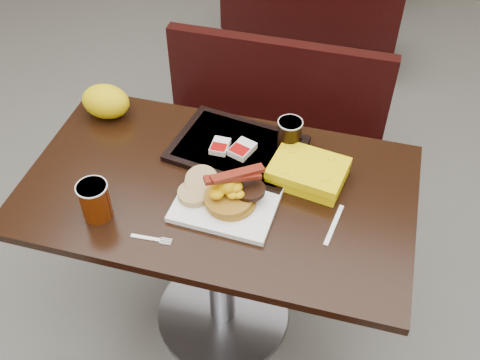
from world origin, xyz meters
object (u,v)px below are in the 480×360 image
(table_near, at_px, (221,259))
(platter, at_px, (226,204))
(coffee_cup_near, at_px, (95,201))
(hashbrown_sleeve_left, at_px, (220,146))
(bench_near_n, at_px, (266,137))
(bench_far_s, at_px, (313,7))
(pancake_stack, at_px, (231,199))
(hashbrown_sleeve_right, at_px, (242,149))
(knife, at_px, (334,225))
(tray, at_px, (237,148))
(paper_bag, at_px, (106,101))
(clamshell, at_px, (308,172))
(fork, at_px, (146,238))
(coffee_cup_far, at_px, (289,134))

(table_near, distance_m, platter, 0.39)
(coffee_cup_near, distance_m, hashbrown_sleeve_left, 0.44)
(bench_near_n, xyz_separation_m, hashbrown_sleeve_left, (-0.04, -0.55, 0.42))
(bench_far_s, distance_m, platter, 2.01)
(pancake_stack, bearing_deg, hashbrown_sleeve_right, 96.32)
(knife, relative_size, hashbrown_sleeve_left, 2.19)
(tray, xyz_separation_m, paper_bag, (-0.49, 0.06, 0.05))
(tray, distance_m, hashbrown_sleeve_right, 0.04)
(pancake_stack, xyz_separation_m, coffee_cup_near, (-0.37, -0.13, 0.03))
(bench_near_n, height_order, clamshell, clamshell)
(coffee_cup_near, height_order, fork, coffee_cup_near)
(pancake_stack, relative_size, tray, 0.37)
(platter, relative_size, knife, 1.83)
(pancake_stack, height_order, tray, pancake_stack)
(table_near, xyz_separation_m, bench_far_s, (0.00, 1.90, -0.02))
(pancake_stack, xyz_separation_m, hashbrown_sleeve_left, (-0.10, 0.22, -0.00))
(table_near, relative_size, coffee_cup_far, 11.66)
(bench_near_n, bearing_deg, paper_bag, -135.30)
(bench_far_s, relative_size, tray, 2.45)
(bench_near_n, distance_m, knife, 0.93)
(table_near, relative_size, hashbrown_sleeve_right, 14.26)
(bench_far_s, height_order, paper_bag, paper_bag)
(knife, distance_m, tray, 0.42)
(coffee_cup_far, bearing_deg, knife, -55.24)
(clamshell, bearing_deg, bench_near_n, 122.65)
(platter, distance_m, coffee_cup_far, 0.32)
(bench_far_s, bearing_deg, coffee_cup_far, -84.05)
(tray, bearing_deg, table_near, -85.86)
(coffee_cup_far, bearing_deg, bench_near_n, 109.90)
(bench_far_s, relative_size, clamshell, 4.43)
(paper_bag, bearing_deg, bench_far_s, 74.19)
(bench_near_n, bearing_deg, knife, -64.23)
(fork, bearing_deg, hashbrown_sleeve_left, 72.22)
(hashbrown_sleeve_left, bearing_deg, platter, -69.38)
(platter, xyz_separation_m, tray, (-0.03, 0.24, 0.00))
(bench_far_s, relative_size, knife, 6.18)
(tray, bearing_deg, fork, -101.13)
(bench_near_n, bearing_deg, bench_far_s, 90.00)
(knife, xyz_separation_m, coffee_cup_far, (-0.19, 0.28, 0.07))
(hashbrown_sleeve_left, bearing_deg, hashbrown_sleeve_right, 2.44)
(bench_far_s, bearing_deg, coffee_cup_near, -98.26)
(platter, bearing_deg, pancake_stack, 2.48)
(clamshell, bearing_deg, bench_far_s, 107.37)
(bench_far_s, relative_size, coffee_cup_near, 8.42)
(fork, relative_size, coffee_cup_far, 1.16)
(hashbrown_sleeve_right, xyz_separation_m, paper_bag, (-0.51, 0.08, 0.03))
(bench_near_n, distance_m, hashbrown_sleeve_left, 0.70)
(bench_near_n, distance_m, fork, 1.04)
(table_near, xyz_separation_m, fork, (-0.14, -0.25, 0.38))
(coffee_cup_near, distance_m, tray, 0.49)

